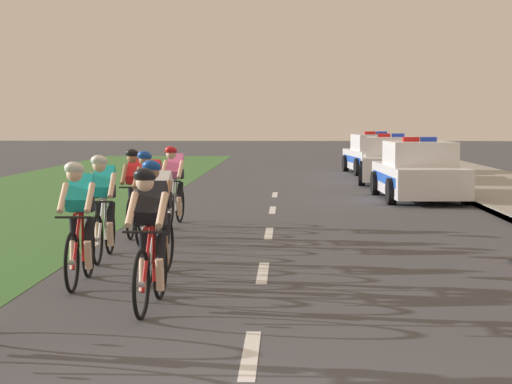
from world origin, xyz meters
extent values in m
cube|color=#9E9E99|center=(4.79, 14.00, 0.07)|extent=(0.16, 60.00, 0.13)
cube|color=white|center=(0.00, 2.74, 0.00)|extent=(0.14, 1.60, 0.01)
cube|color=white|center=(0.00, 6.74, 0.00)|extent=(0.14, 1.60, 0.01)
cube|color=white|center=(0.00, 10.74, 0.00)|extent=(0.14, 1.60, 0.01)
cube|color=white|center=(0.00, 14.74, 0.00)|extent=(0.14, 1.60, 0.01)
cube|color=white|center=(0.00, 18.74, 0.00)|extent=(0.14, 1.60, 0.01)
torus|color=black|center=(-1.15, 3.99, 0.36)|extent=(0.08, 0.73, 0.72)
cylinder|color=#99999E|center=(-1.15, 3.99, 0.36)|extent=(0.06, 0.06, 0.06)
torus|color=black|center=(-1.11, 4.99, 0.36)|extent=(0.08, 0.73, 0.72)
cylinder|color=#99999E|center=(-1.11, 4.99, 0.36)|extent=(0.06, 0.06, 0.06)
cylinder|color=#B21919|center=(-1.13, 4.44, 0.90)|extent=(0.06, 0.55, 0.04)
cylinder|color=#B21919|center=(-1.14, 4.27, 0.58)|extent=(0.06, 0.48, 0.63)
cylinder|color=#B21919|center=(-1.12, 4.64, 0.60)|extent=(0.04, 0.04, 0.65)
cylinder|color=black|center=(-1.15, 4.09, 0.88)|extent=(0.42, 0.05, 0.03)
cube|color=black|center=(-1.12, 4.64, 0.94)|extent=(0.11, 0.22, 0.05)
cube|color=black|center=(-1.13, 4.52, 1.14)|extent=(0.30, 0.56, 0.45)
cube|color=black|center=(-1.12, 4.63, 0.98)|extent=(0.29, 0.21, 0.18)
cylinder|color=black|center=(-1.04, 4.58, 0.64)|extent=(0.12, 0.23, 0.40)
cylinder|color=beige|center=(-1.04, 4.50, 0.37)|extent=(0.10, 0.16, 0.36)
cylinder|color=black|center=(-1.22, 4.59, 0.64)|extent=(0.12, 0.17, 0.40)
cylinder|color=beige|center=(-1.22, 4.51, 0.37)|extent=(0.10, 0.13, 0.36)
cylinder|color=beige|center=(-0.98, 4.30, 1.09)|extent=(0.09, 0.40, 0.35)
cylinder|color=beige|center=(-1.30, 4.31, 1.09)|extent=(0.09, 0.40, 0.35)
sphere|color=beige|center=(-1.14, 4.22, 1.38)|extent=(0.19, 0.19, 0.19)
ellipsoid|color=black|center=(-1.14, 4.21, 1.45)|extent=(0.24, 0.32, 0.24)
torus|color=black|center=(-2.19, 5.31, 0.36)|extent=(0.07, 0.73, 0.72)
cylinder|color=#99999E|center=(-2.19, 5.31, 0.36)|extent=(0.06, 0.06, 0.06)
torus|color=black|center=(-2.22, 6.31, 0.36)|extent=(0.07, 0.73, 0.72)
cylinder|color=#99999E|center=(-2.22, 6.31, 0.36)|extent=(0.06, 0.06, 0.06)
cylinder|color=#B21919|center=(-2.20, 5.76, 0.90)|extent=(0.05, 0.55, 0.04)
cylinder|color=#B21919|center=(-2.20, 5.58, 0.58)|extent=(0.06, 0.48, 0.63)
cylinder|color=#B21919|center=(-2.21, 5.96, 0.60)|extent=(0.04, 0.04, 0.65)
cylinder|color=black|center=(-2.19, 5.41, 0.88)|extent=(0.42, 0.04, 0.03)
cube|color=black|center=(-2.21, 5.96, 0.94)|extent=(0.11, 0.22, 0.05)
cube|color=#19B2B7|center=(-2.21, 5.83, 1.14)|extent=(0.30, 0.56, 0.44)
cube|color=black|center=(-2.21, 5.95, 0.98)|extent=(0.29, 0.21, 0.18)
cylinder|color=black|center=(-2.12, 5.90, 0.64)|extent=(0.12, 0.23, 0.40)
cylinder|color=beige|center=(-2.11, 5.82, 0.37)|extent=(0.10, 0.16, 0.36)
cylinder|color=black|center=(-2.30, 5.89, 0.64)|extent=(0.12, 0.17, 0.40)
cylinder|color=beige|center=(-2.29, 5.81, 0.37)|extent=(0.09, 0.13, 0.36)
cylinder|color=beige|center=(-2.04, 5.62, 1.09)|extent=(0.09, 0.40, 0.35)
cylinder|color=beige|center=(-2.36, 5.61, 1.09)|extent=(0.09, 0.40, 0.35)
sphere|color=beige|center=(-2.19, 5.53, 1.38)|extent=(0.19, 0.19, 0.19)
ellipsoid|color=white|center=(-2.19, 5.52, 1.45)|extent=(0.24, 0.32, 0.24)
torus|color=black|center=(-1.37, 5.76, 0.36)|extent=(0.11, 0.73, 0.72)
cylinder|color=#99999E|center=(-1.37, 5.76, 0.36)|extent=(0.07, 0.07, 0.06)
torus|color=black|center=(-1.28, 6.76, 0.36)|extent=(0.11, 0.73, 0.72)
cylinder|color=#99999E|center=(-1.28, 6.76, 0.36)|extent=(0.07, 0.07, 0.06)
cylinder|color=silver|center=(-1.33, 6.21, 0.90)|extent=(0.08, 0.55, 0.04)
cylinder|color=silver|center=(-1.34, 6.04, 0.58)|extent=(0.08, 0.48, 0.63)
cylinder|color=silver|center=(-1.31, 6.41, 0.60)|extent=(0.04, 0.04, 0.65)
cylinder|color=black|center=(-1.36, 5.86, 0.88)|extent=(0.42, 0.07, 0.03)
cube|color=black|center=(-1.31, 6.41, 0.94)|extent=(0.12, 0.23, 0.05)
cube|color=white|center=(-1.32, 6.28, 1.14)|extent=(0.33, 0.57, 0.46)
cube|color=black|center=(-1.31, 6.40, 0.98)|extent=(0.30, 0.22, 0.18)
cylinder|color=black|center=(-1.23, 6.34, 0.64)|extent=(0.13, 0.23, 0.40)
cylinder|color=#9E7051|center=(-1.23, 6.26, 0.37)|extent=(0.10, 0.16, 0.36)
cylinder|color=black|center=(-1.41, 6.36, 0.64)|extent=(0.12, 0.18, 0.40)
cylinder|color=#9E7051|center=(-1.41, 6.28, 0.37)|extent=(0.10, 0.13, 0.36)
cylinder|color=#9E7051|center=(-1.18, 6.06, 1.09)|extent=(0.11, 0.41, 0.35)
cylinder|color=#9E7051|center=(-1.50, 6.08, 1.09)|extent=(0.11, 0.41, 0.35)
sphere|color=#9E7051|center=(-1.35, 5.99, 1.38)|extent=(0.19, 0.19, 0.19)
ellipsoid|color=blue|center=(-1.35, 5.98, 1.45)|extent=(0.26, 0.33, 0.24)
torus|color=black|center=(-2.31, 7.24, 0.36)|extent=(0.06, 0.72, 0.72)
cylinder|color=#99999E|center=(-2.31, 7.24, 0.36)|extent=(0.06, 0.06, 0.06)
torus|color=black|center=(-2.34, 8.24, 0.36)|extent=(0.06, 0.72, 0.72)
cylinder|color=#99999E|center=(-2.34, 8.24, 0.36)|extent=(0.06, 0.06, 0.06)
cylinder|color=white|center=(-2.33, 7.69, 0.90)|extent=(0.05, 0.55, 0.04)
cylinder|color=white|center=(-2.32, 7.52, 0.58)|extent=(0.05, 0.48, 0.63)
cylinder|color=white|center=(-2.33, 7.89, 0.60)|extent=(0.04, 0.04, 0.65)
cylinder|color=black|center=(-2.32, 7.34, 0.88)|extent=(0.42, 0.04, 0.03)
cube|color=black|center=(-2.33, 7.89, 0.94)|extent=(0.11, 0.22, 0.05)
cube|color=#19B2B7|center=(-2.33, 7.77, 1.14)|extent=(0.29, 0.56, 0.44)
cube|color=black|center=(-2.33, 7.88, 0.98)|extent=(0.29, 0.21, 0.18)
cylinder|color=black|center=(-2.24, 7.83, 0.64)|extent=(0.12, 0.23, 0.40)
cylinder|color=beige|center=(-2.24, 7.75, 0.37)|extent=(0.09, 0.16, 0.36)
cylinder|color=black|center=(-2.42, 7.83, 0.64)|extent=(0.11, 0.17, 0.40)
cylinder|color=beige|center=(-2.42, 7.75, 0.37)|extent=(0.09, 0.12, 0.36)
cylinder|color=beige|center=(-2.16, 7.55, 1.09)|extent=(0.09, 0.40, 0.35)
cylinder|color=beige|center=(-2.48, 7.55, 1.09)|extent=(0.09, 0.40, 0.35)
sphere|color=beige|center=(-2.32, 7.47, 1.38)|extent=(0.19, 0.19, 0.19)
ellipsoid|color=white|center=(-2.32, 7.46, 1.45)|extent=(0.24, 0.32, 0.24)
torus|color=black|center=(-2.31, 9.82, 0.36)|extent=(0.05, 0.72, 0.72)
cylinder|color=#99999E|center=(-2.31, 9.82, 0.36)|extent=(0.06, 0.06, 0.06)
torus|color=black|center=(-2.31, 10.82, 0.36)|extent=(0.05, 0.72, 0.72)
cylinder|color=#99999E|center=(-2.31, 10.82, 0.36)|extent=(0.06, 0.06, 0.06)
cylinder|color=silver|center=(-2.31, 10.27, 0.90)|extent=(0.04, 0.55, 0.04)
cylinder|color=silver|center=(-2.31, 10.09, 0.58)|extent=(0.04, 0.48, 0.63)
cylinder|color=silver|center=(-2.31, 10.47, 0.60)|extent=(0.04, 0.04, 0.65)
cylinder|color=black|center=(-2.31, 9.92, 0.88)|extent=(0.42, 0.03, 0.03)
cube|color=black|center=(-2.31, 10.47, 0.94)|extent=(0.10, 0.22, 0.05)
cube|color=red|center=(-2.31, 10.34, 1.14)|extent=(0.28, 0.55, 0.46)
cube|color=black|center=(-2.31, 10.46, 0.98)|extent=(0.28, 0.20, 0.18)
cylinder|color=black|center=(-2.22, 10.41, 0.64)|extent=(0.11, 0.22, 0.40)
cylinder|color=#9E7051|center=(-2.22, 10.33, 0.37)|extent=(0.09, 0.15, 0.36)
cylinder|color=black|center=(-2.40, 10.41, 0.64)|extent=(0.11, 0.17, 0.40)
cylinder|color=#9E7051|center=(-2.40, 10.33, 0.37)|extent=(0.09, 0.12, 0.36)
cylinder|color=#9E7051|center=(-2.15, 10.13, 1.09)|extent=(0.08, 0.40, 0.35)
cylinder|color=#9E7051|center=(-2.47, 10.13, 1.09)|extent=(0.08, 0.40, 0.35)
sphere|color=#9E7051|center=(-2.31, 10.04, 1.38)|extent=(0.19, 0.19, 0.19)
ellipsoid|color=black|center=(-2.31, 10.03, 1.45)|extent=(0.23, 0.32, 0.24)
torus|color=black|center=(-1.98, 8.92, 0.36)|extent=(0.12, 0.72, 0.72)
cylinder|color=#99999E|center=(-1.98, 8.92, 0.36)|extent=(0.07, 0.07, 0.06)
torus|color=black|center=(-1.87, 9.91, 0.36)|extent=(0.12, 0.72, 0.72)
cylinder|color=#99999E|center=(-1.87, 9.91, 0.36)|extent=(0.07, 0.07, 0.06)
cylinder|color=white|center=(-1.93, 9.37, 0.90)|extent=(0.09, 0.55, 0.04)
cylinder|color=white|center=(-1.95, 9.19, 0.58)|extent=(0.09, 0.48, 0.63)
cylinder|color=white|center=(-1.91, 9.57, 0.60)|extent=(0.04, 0.04, 0.65)
cylinder|color=black|center=(-1.96, 9.02, 0.88)|extent=(0.42, 0.07, 0.03)
cube|color=black|center=(-1.91, 9.57, 0.94)|extent=(0.12, 0.23, 0.05)
cube|color=red|center=(-1.92, 9.44, 1.14)|extent=(0.33, 0.57, 0.46)
cube|color=black|center=(-1.91, 9.56, 0.98)|extent=(0.30, 0.23, 0.18)
cylinder|color=black|center=(-1.82, 9.50, 0.64)|extent=(0.13, 0.23, 0.40)
cylinder|color=#9E7051|center=(-1.83, 9.42, 0.37)|extent=(0.11, 0.16, 0.36)
cylinder|color=black|center=(-2.00, 9.52, 0.64)|extent=(0.13, 0.18, 0.40)
cylinder|color=#9E7051|center=(-2.01, 9.44, 0.37)|extent=(0.10, 0.13, 0.36)
cylinder|color=#9E7051|center=(-1.78, 9.21, 1.09)|extent=(0.12, 0.41, 0.35)
cylinder|color=#9E7051|center=(-2.10, 9.24, 1.09)|extent=(0.12, 0.41, 0.35)
sphere|color=#9E7051|center=(-1.95, 9.14, 1.38)|extent=(0.19, 0.19, 0.19)
ellipsoid|color=blue|center=(-1.95, 9.13, 1.45)|extent=(0.26, 0.34, 0.24)
torus|color=black|center=(-1.87, 11.32, 0.36)|extent=(0.10, 0.73, 0.72)
cylinder|color=#99999E|center=(-1.87, 11.32, 0.36)|extent=(0.06, 0.06, 0.06)
torus|color=black|center=(-1.79, 12.32, 0.36)|extent=(0.10, 0.73, 0.72)
cylinder|color=#99999E|center=(-1.79, 12.32, 0.36)|extent=(0.06, 0.06, 0.06)
cylinder|color=silver|center=(-1.83, 11.77, 0.90)|extent=(0.08, 0.55, 0.04)
cylinder|color=silver|center=(-1.85, 11.59, 0.58)|extent=(0.08, 0.48, 0.63)
cylinder|color=silver|center=(-1.82, 11.97, 0.60)|extent=(0.04, 0.04, 0.65)
cylinder|color=black|center=(-1.86, 11.42, 0.88)|extent=(0.42, 0.06, 0.03)
cube|color=black|center=(-1.82, 11.97, 0.94)|extent=(0.12, 0.23, 0.05)
cube|color=pink|center=(-1.83, 11.84, 1.14)|extent=(0.32, 0.56, 0.47)
cube|color=black|center=(-1.82, 11.96, 0.98)|extent=(0.30, 0.22, 0.18)
cylinder|color=black|center=(-1.73, 11.90, 0.64)|extent=(0.13, 0.23, 0.40)
cylinder|color=beige|center=(-1.74, 11.82, 0.37)|extent=(0.10, 0.16, 0.36)
cylinder|color=black|center=(-1.91, 11.91, 0.64)|extent=(0.12, 0.18, 0.40)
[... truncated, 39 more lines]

